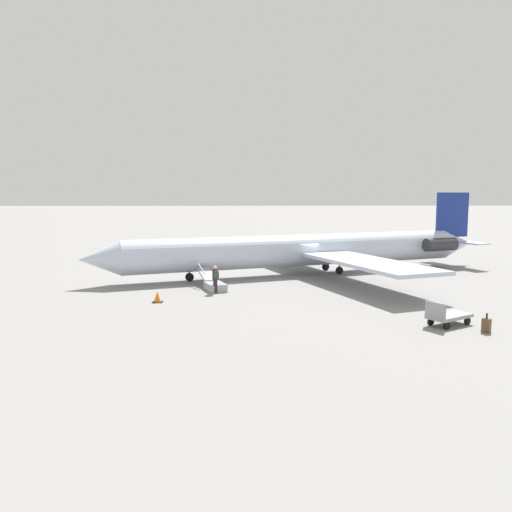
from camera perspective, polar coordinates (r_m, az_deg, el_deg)
name	(u,v)px	position (r m, az deg, el deg)	size (l,w,h in m)	color
ground_plane	(301,274)	(39.35, 5.22, -2.08)	(600.00, 600.00, 0.00)	gray
airplane_main	(313,250)	(39.54, 6.48, 0.74)	(32.36, 25.48, 6.42)	silver
boarding_stairs	(214,284)	(32.82, -4.87, -3.21)	(2.32, 4.12, 1.63)	#99999E
passenger	(215,277)	(31.51, -4.67, -2.45)	(0.43, 0.57, 1.74)	#23232D
luggage_cart	(448,316)	(25.33, 21.06, -6.42)	(2.45, 2.08, 1.22)	gray
suitcase	(486,325)	(24.77, 24.83, -7.20)	(0.39, 0.42, 0.88)	brown
traffic_cone_near_stairs	(157,297)	(29.36, -11.20, -4.64)	(0.58, 0.58, 0.64)	black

